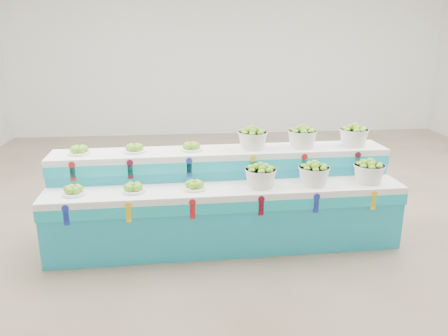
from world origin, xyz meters
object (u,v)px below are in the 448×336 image
(plate_upper_mid, at_px, (135,148))
(basket_upper_right, at_px, (354,135))
(basket_lower_left, at_px, (261,176))
(display_stand, at_px, (224,198))

(plate_upper_mid, distance_m, basket_upper_right, 2.56)
(basket_upper_right, bearing_deg, plate_upper_mid, -178.54)
(basket_lower_left, bearing_deg, display_stand, 148.09)
(display_stand, bearing_deg, basket_lower_left, -33.37)
(display_stand, relative_size, basket_upper_right, 11.49)
(basket_lower_left, height_order, basket_upper_right, basket_upper_right)
(display_stand, bearing_deg, basket_upper_right, 8.60)
(display_stand, height_order, plate_upper_mid, plate_upper_mid)
(display_stand, height_order, basket_lower_left, display_stand)
(basket_lower_left, bearing_deg, basket_upper_right, 22.90)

